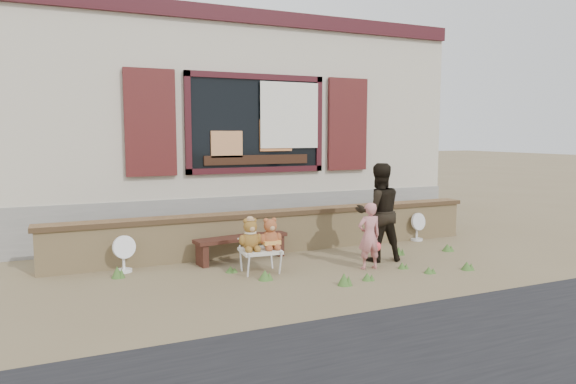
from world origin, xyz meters
name	(u,v)px	position (x,y,z in m)	size (l,w,h in m)	color
ground	(305,266)	(0.00, 0.00, 0.00)	(80.00, 80.00, 0.00)	brown
shopfront	(217,128)	(0.00, 4.49, 2.00)	(8.04, 5.13, 4.00)	#A09481
brick_wall	(278,230)	(0.00, 1.00, 0.34)	(7.10, 0.36, 0.67)	tan
bench	(241,243)	(-0.72, 0.68, 0.27)	(1.47, 0.53, 0.37)	#331912
folding_chair	(260,252)	(-0.70, -0.07, 0.29)	(0.55, 0.50, 0.32)	beige
teddy_bear_left	(250,234)	(-0.84, -0.06, 0.54)	(0.32, 0.28, 0.44)	brown
teddy_bear_right	(270,233)	(-0.57, -0.08, 0.54)	(0.32, 0.27, 0.43)	brown
child	(369,236)	(0.75, -0.50, 0.47)	(0.34, 0.22, 0.93)	#D17D7E
adult	(379,212)	(1.14, -0.13, 0.73)	(0.70, 0.55, 1.45)	black
fan_left	(123,254)	(-2.40, 0.69, 0.26)	(0.33, 0.21, 0.51)	white
fan_right	(417,227)	(2.57, 0.80, 0.25)	(0.32, 0.21, 0.50)	silver
grass_tufts	(339,267)	(0.30, -0.45, 0.06)	(5.17, 1.68, 0.16)	#406628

